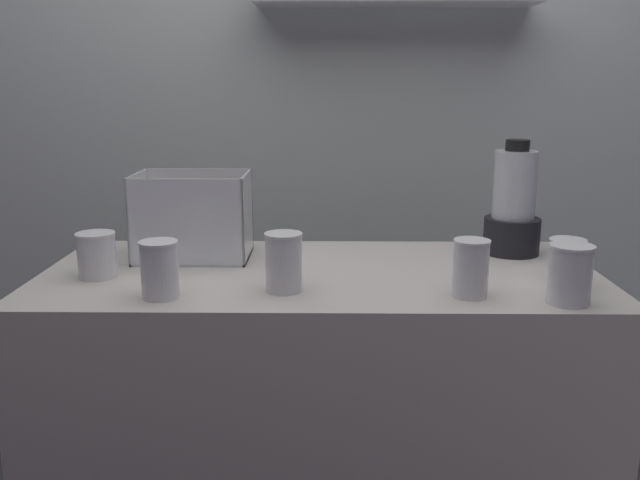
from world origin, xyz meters
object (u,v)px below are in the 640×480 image
(carrot_display_bin, at_px, (193,231))
(blender_pitcher, at_px, (513,208))
(juice_cup_mango_far_left, at_px, (97,257))
(juice_cup_pomegranate_far_right, at_px, (570,276))
(juice_cup_beet_rightmost, at_px, (566,265))
(juice_cup_orange_middle, at_px, (284,265))
(juice_cup_mango_left, at_px, (160,272))
(juice_cup_beet_right, at_px, (471,272))

(carrot_display_bin, bearing_deg, blender_pitcher, 3.43)
(juice_cup_mango_far_left, xyz_separation_m, juice_cup_pomegranate_far_right, (1.08, -0.19, 0.01))
(juice_cup_pomegranate_far_right, relative_size, juice_cup_beet_rightmost, 1.18)
(juice_cup_pomegranate_far_right, bearing_deg, juice_cup_orange_middle, 172.50)
(juice_cup_pomegranate_far_right, bearing_deg, carrot_display_bin, 156.63)
(juice_cup_mango_far_left, height_order, juice_cup_mango_left, juice_cup_mango_left)
(juice_cup_beet_rightmost, bearing_deg, blender_pitcher, 99.16)
(juice_cup_orange_middle, bearing_deg, carrot_display_bin, 131.51)
(blender_pitcher, bearing_deg, juice_cup_mango_left, -155.32)
(blender_pitcher, bearing_deg, juice_cup_mango_far_left, -166.97)
(juice_cup_beet_right, bearing_deg, juice_cup_pomegranate_far_right, -13.23)
(juice_cup_mango_left, distance_m, juice_cup_orange_middle, 0.28)
(juice_cup_beet_right, bearing_deg, juice_cup_beet_rightmost, 19.93)
(juice_cup_mango_far_left, bearing_deg, juice_cup_beet_right, -8.98)
(juice_cup_mango_far_left, relative_size, juice_cup_beet_right, 0.86)
(carrot_display_bin, xyz_separation_m, juice_cup_mango_left, (-0.00, -0.35, -0.01))
(juice_cup_beet_right, distance_m, juice_cup_beet_rightmost, 0.26)
(juice_cup_pomegranate_far_right, bearing_deg, juice_cup_beet_right, 166.77)
(juice_cup_mango_far_left, distance_m, juice_cup_pomegranate_far_right, 1.10)
(juice_cup_mango_far_left, height_order, juice_cup_beet_right, juice_cup_beet_right)
(juice_cup_orange_middle, relative_size, juice_cup_pomegranate_far_right, 1.04)
(carrot_display_bin, height_order, juice_cup_beet_right, carrot_display_bin)
(carrot_display_bin, relative_size, juice_cup_beet_right, 2.32)
(juice_cup_orange_middle, relative_size, juice_cup_beet_rightmost, 1.23)
(blender_pitcher, xyz_separation_m, juice_cup_orange_middle, (-0.61, -0.35, -0.07))
(juice_cup_orange_middle, bearing_deg, juice_cup_mango_far_left, 167.21)
(juice_cup_beet_right, bearing_deg, blender_pitcher, 63.43)
(carrot_display_bin, distance_m, juice_cup_pomegranate_far_right, 0.97)
(juice_cup_orange_middle, xyz_separation_m, juice_cup_beet_right, (0.42, -0.03, -0.01))
(juice_cup_mango_far_left, bearing_deg, juice_cup_mango_left, -39.02)
(blender_pitcher, distance_m, juice_cup_mango_left, 0.97)
(carrot_display_bin, xyz_separation_m, juice_cup_beet_rightmost, (0.93, -0.25, -0.02))
(juice_cup_mango_left, relative_size, juice_cup_beet_rightmost, 1.16)
(carrot_display_bin, bearing_deg, juice_cup_orange_middle, -48.49)
(carrot_display_bin, distance_m, juice_cup_mango_left, 0.35)
(juice_cup_mango_far_left, relative_size, juice_cup_pomegranate_far_right, 0.86)
(carrot_display_bin, height_order, juice_cup_orange_middle, carrot_display_bin)
(juice_cup_beet_right, relative_size, juice_cup_pomegranate_far_right, 0.99)
(blender_pitcher, distance_m, juice_cup_mango_far_left, 1.11)
(juice_cup_mango_left, height_order, juice_cup_orange_middle, juice_cup_orange_middle)
(juice_cup_orange_middle, height_order, juice_cup_beet_rightmost, juice_cup_orange_middle)
(blender_pitcher, distance_m, juice_cup_orange_middle, 0.71)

